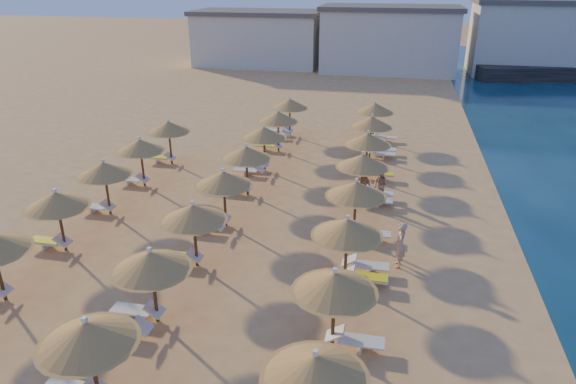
% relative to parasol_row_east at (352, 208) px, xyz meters
% --- Properties ---
extents(ground, '(220.00, 220.00, 0.00)m').
position_rel_parasol_row_east_xyz_m(ground, '(-2.96, -0.76, -2.28)').
color(ground, '#E0A562').
rests_on(ground, ground).
extents(hotel_blocks, '(48.28, 10.10, 8.10)m').
position_rel_parasol_row_east_xyz_m(hotel_blocks, '(1.50, 44.97, 1.42)').
color(hotel_blocks, silver).
rests_on(hotel_blocks, ground).
extents(parasol_row_east, '(2.64, 35.14, 2.80)m').
position_rel_parasol_row_east_xyz_m(parasol_row_east, '(0.00, 0.00, 0.00)').
color(parasol_row_east, brown).
rests_on(parasol_row_east, ground).
extents(parasol_row_west, '(2.64, 35.14, 2.80)m').
position_rel_parasol_row_east_xyz_m(parasol_row_west, '(-5.87, 0.00, 0.00)').
color(parasol_row_west, brown).
rests_on(parasol_row_west, ground).
extents(parasol_row_inland, '(2.64, 20.70, 2.80)m').
position_rel_parasol_row_east_xyz_m(parasol_row_inland, '(-11.72, -0.00, -0.00)').
color(parasol_row_inland, brown).
rests_on(parasol_row_inland, ground).
extents(loungers, '(14.93, 33.09, 0.66)m').
position_rel_parasol_row_east_xyz_m(loungers, '(-4.61, -0.11, -1.94)').
color(loungers, white).
rests_on(loungers, ground).
extents(beachgoer_a, '(0.47, 0.70, 1.88)m').
position_rel_parasol_row_east_xyz_m(beachgoer_a, '(1.96, -0.18, -1.34)').
color(beachgoer_a, tan).
rests_on(beachgoer_a, ground).
extents(beachgoer_c, '(1.07, 0.97, 1.75)m').
position_rel_parasol_row_east_xyz_m(beachgoer_c, '(0.07, 5.77, -1.41)').
color(beachgoer_c, tan).
rests_on(beachgoer_c, ground).
extents(beachgoer_b, '(0.99, 0.98, 1.62)m').
position_rel_parasol_row_east_xyz_m(beachgoer_b, '(0.92, 6.21, -1.47)').
color(beachgoer_b, tan).
rests_on(beachgoer_b, ground).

